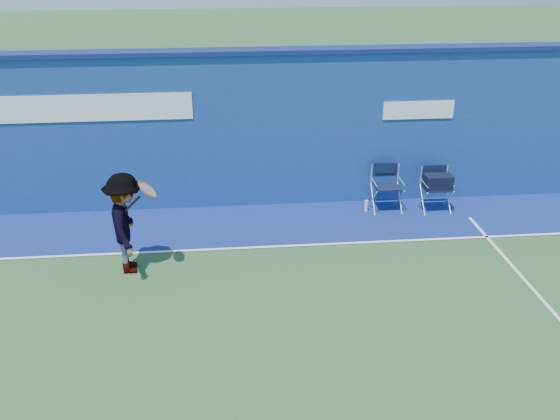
{
  "coord_description": "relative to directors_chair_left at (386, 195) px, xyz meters",
  "views": [
    {
      "loc": [
        -0.14,
        -5.93,
        5.01
      ],
      "look_at": [
        0.67,
        2.6,
        1.0
      ],
      "focal_mm": 38.0,
      "sensor_mm": 36.0,
      "label": 1
    }
  ],
  "objects": [
    {
      "name": "directors_chair_left",
      "position": [
        0.0,
        0.0,
        0.0
      ],
      "size": [
        0.54,
        0.5,
        0.92
      ],
      "color": "silver",
      "rests_on": "ground"
    },
    {
      "name": "directors_chair_right",
      "position": [
        0.96,
        -0.13,
        0.06
      ],
      "size": [
        0.52,
        0.47,
        0.88
      ],
      "color": "silver",
      "rests_on": "ground"
    },
    {
      "name": "out_of_bounds_strip",
      "position": [
        -2.97,
        -0.46,
        -0.3
      ],
      "size": [
        24.0,
        1.8,
        0.01
      ],
      "primitive_type": "cube",
      "color": "navy",
      "rests_on": "ground"
    },
    {
      "name": "tennis_player",
      "position": [
        -4.74,
        -1.89,
        0.54
      ],
      "size": [
        0.92,
        1.15,
        1.67
      ],
      "color": "#EA4738",
      "rests_on": "ground"
    },
    {
      "name": "ground",
      "position": [
        -2.97,
        -4.56,
        -0.3
      ],
      "size": [
        80.0,
        80.0,
        0.0
      ],
      "primitive_type": "plane",
      "color": "#2F522C",
      "rests_on": "ground"
    },
    {
      "name": "water_bottle",
      "position": [
        -0.4,
        -0.05,
        -0.19
      ],
      "size": [
        0.07,
        0.07,
        0.23
      ],
      "primitive_type": "cylinder",
      "color": "white",
      "rests_on": "ground"
    },
    {
      "name": "stadium_wall",
      "position": [
        -2.97,
        0.64,
        1.25
      ],
      "size": [
        24.0,
        0.5,
        3.08
      ],
      "color": "navy",
      "rests_on": "ground"
    },
    {
      "name": "court_lines",
      "position": [
        -2.97,
        -3.96,
        -0.29
      ],
      "size": [
        24.0,
        12.0,
        0.01
      ],
      "color": "white",
      "rests_on": "out_of_bounds_strip"
    }
  ]
}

